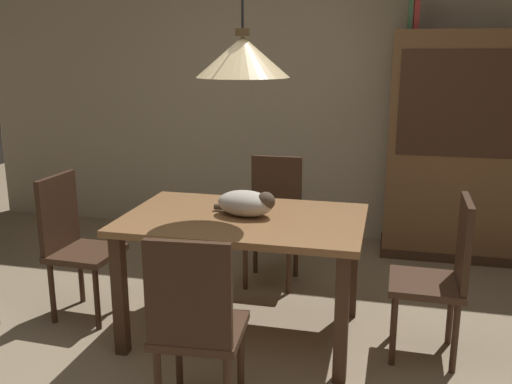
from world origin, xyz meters
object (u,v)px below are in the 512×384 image
(chair_left_side, at_px, (74,240))
(hutch_bookcase, at_px, (456,152))
(cat_sleeping, at_px, (247,203))
(pendant_lamp, at_px, (243,56))
(chair_far_back, at_px, (274,214))
(chair_near_front, at_px, (196,322))
(chair_right_side, at_px, (442,272))
(dining_table, at_px, (244,233))
(book_red_tall, at_px, (417,11))
(book_green_slim, at_px, (410,13))

(chair_left_side, relative_size, hutch_bookcase, 0.50)
(cat_sleeping, distance_m, pendant_lamp, 0.84)
(chair_far_back, bearing_deg, hutch_bookcase, 32.50)
(chair_near_front, distance_m, pendant_lamp, 1.45)
(chair_left_side, relative_size, chair_right_side, 1.00)
(dining_table, xyz_separation_m, cat_sleeping, (0.02, 0.02, 0.18))
(cat_sleeping, relative_size, book_red_tall, 1.41)
(chair_right_side, distance_m, cat_sleeping, 1.16)
(dining_table, bearing_deg, chair_far_back, 90.04)
(chair_right_side, relative_size, book_green_slim, 3.58)
(chair_right_side, height_order, cat_sleeping, chair_right_side)
(chair_near_front, xyz_separation_m, book_red_tall, (0.95, 2.61, 1.48))
(chair_left_side, bearing_deg, dining_table, -0.18)
(chair_right_side, relative_size, pendant_lamp, 0.72)
(chair_far_back, bearing_deg, chair_right_side, -37.92)
(hutch_bookcase, height_order, book_red_tall, book_red_tall)
(chair_right_side, relative_size, book_red_tall, 3.32)
(book_green_slim, bearing_deg, chair_right_side, -82.71)
(cat_sleeping, xyz_separation_m, pendant_lamp, (-0.02, -0.02, 0.84))
(chair_right_side, height_order, pendant_lamp, pendant_lamp)
(hutch_bookcase, height_order, book_green_slim, book_green_slim)
(book_green_slim, distance_m, book_red_tall, 0.05)
(book_green_slim, xyz_separation_m, book_red_tall, (0.05, 0.00, 0.01))
(chair_right_side, bearing_deg, chair_near_front, -142.00)
(dining_table, relative_size, chair_far_back, 1.51)
(chair_near_front, distance_m, cat_sleeping, 0.95)
(chair_near_front, height_order, book_red_tall, book_red_tall)
(chair_left_side, height_order, book_green_slim, book_green_slim)
(chair_left_side, relative_size, chair_near_front, 1.00)
(chair_far_back, bearing_deg, chair_near_front, -89.79)
(chair_far_back, relative_size, book_green_slim, 3.58)
(chair_left_side, xyz_separation_m, chair_near_front, (1.13, -0.88, 0.00))
(book_red_tall, bearing_deg, pendant_lamp, -118.83)
(chair_right_side, relative_size, chair_near_front, 1.00)
(chair_right_side, distance_m, book_green_slim, 2.29)
(chair_left_side, distance_m, chair_far_back, 1.43)
(dining_table, distance_m, cat_sleeping, 0.18)
(cat_sleeping, distance_m, hutch_bookcase, 2.17)
(hutch_bookcase, relative_size, book_red_tall, 6.61)
(dining_table, xyz_separation_m, book_red_tall, (0.96, 1.74, 1.34))
(pendant_lamp, height_order, hutch_bookcase, pendant_lamp)
(dining_table, relative_size, chair_left_side, 1.51)
(chair_far_back, xyz_separation_m, book_red_tall, (0.96, 0.86, 1.48))
(dining_table, relative_size, book_red_tall, 5.00)
(chair_near_front, xyz_separation_m, book_green_slim, (0.90, 2.61, 1.47))
(chair_left_side, xyz_separation_m, chair_right_side, (2.26, -0.00, 0.00))
(chair_left_side, xyz_separation_m, cat_sleeping, (1.14, 0.01, 0.32))
(book_green_slim, bearing_deg, cat_sleeping, -117.39)
(chair_right_side, bearing_deg, chair_left_side, 179.88)
(hutch_bookcase, bearing_deg, chair_far_back, -147.50)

